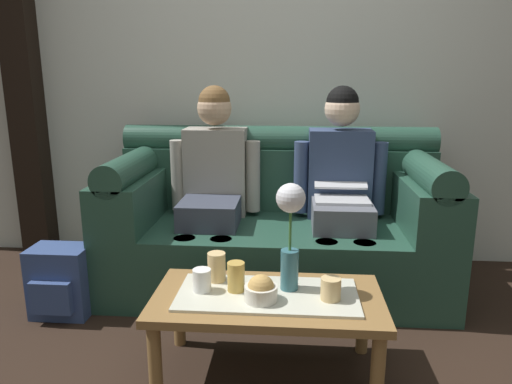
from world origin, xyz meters
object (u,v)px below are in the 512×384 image
(couch, at_px, (276,226))
(cup_near_right, at_px, (331,289))
(cup_far_center, at_px, (236,277))
(coffee_table, at_px, (267,306))
(person_right, at_px, (341,182))
(backpack_left, at_px, (61,282))
(person_left, at_px, (213,180))
(snack_bowl, at_px, (261,290))
(cup_near_left, at_px, (217,267))
(cup_far_left, at_px, (202,280))
(flower_vase, at_px, (290,224))

(couch, xyz_separation_m, cup_near_right, (0.26, -0.99, 0.05))
(cup_near_right, bearing_deg, cup_far_center, 172.63)
(couch, xyz_separation_m, coffee_table, (-0.00, -0.95, -0.05))
(person_right, distance_m, backpack_left, 1.68)
(cup_near_right, bearing_deg, person_right, 82.93)
(couch, relative_size, cup_near_right, 21.47)
(cup_far_center, relative_size, backpack_left, 0.33)
(person_right, xyz_separation_m, backpack_left, (-1.53, -0.50, -0.47))
(person_right, xyz_separation_m, cup_far_center, (-0.52, -0.93, -0.21))
(person_left, relative_size, person_right, 1.00)
(person_right, xyz_separation_m, snack_bowl, (-0.41, -1.02, -0.23))
(cup_far_center, bearing_deg, snack_bowl, -36.95)
(snack_bowl, height_order, cup_near_left, cup_near_left)
(cup_near_right, distance_m, cup_far_left, 0.54)
(person_right, distance_m, snack_bowl, 1.12)
(person_left, xyz_separation_m, cup_near_right, (0.65, -0.99, -0.23))
(cup_near_right, height_order, cup_far_center, cup_far_center)
(cup_far_center, bearing_deg, cup_far_left, -175.16)
(cup_near_left, height_order, backpack_left, cup_near_left)
(cup_far_center, bearing_deg, person_left, 104.87)
(couch, distance_m, person_left, 0.48)
(couch, relative_size, coffee_table, 2.04)
(cup_far_center, bearing_deg, cup_near_left, 135.82)
(person_right, relative_size, cup_far_center, 9.63)
(cup_near_left, distance_m, cup_far_left, 0.12)
(snack_bowl, relative_size, backpack_left, 0.35)
(coffee_table, distance_m, flower_vase, 0.36)
(cup_near_left, relative_size, backpack_left, 0.34)
(flower_vase, xyz_separation_m, cup_near_left, (-0.33, 0.06, -0.23))
(snack_bowl, bearing_deg, person_right, 68.21)
(cup_near_left, height_order, cup_near_right, cup_near_left)
(flower_vase, relative_size, snack_bowl, 3.42)
(cup_near_right, xyz_separation_m, cup_far_left, (-0.54, 0.04, 0.00))
(flower_vase, height_order, cup_near_left, flower_vase)
(flower_vase, relative_size, cup_far_center, 3.68)
(couch, height_order, flower_vase, couch)
(cup_near_right, height_order, backpack_left, cup_near_right)
(coffee_table, bearing_deg, cup_near_left, 154.42)
(person_right, xyz_separation_m, cup_far_left, (-0.66, -0.95, -0.23))
(person_right, distance_m, flower_vase, 0.95)
(person_left, height_order, cup_far_center, person_left)
(couch, distance_m, person_right, 0.48)
(cup_near_left, bearing_deg, person_left, 100.11)
(flower_vase, distance_m, cup_near_left, 0.40)
(person_left, distance_m, snack_bowl, 1.11)
(cup_near_left, relative_size, cup_far_center, 1.03)
(snack_bowl, bearing_deg, backpack_left, 155.33)
(couch, distance_m, coffee_table, 0.95)
(backpack_left, bearing_deg, cup_far_left, -27.14)
(flower_vase, relative_size, cup_near_right, 5.02)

